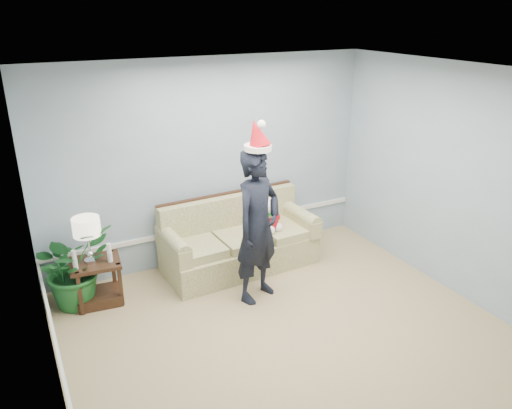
{
  "coord_description": "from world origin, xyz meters",
  "views": [
    {
      "loc": [
        -2.33,
        -3.34,
        3.24
      ],
      "look_at": [
        0.19,
        1.55,
        1.06
      ],
      "focal_mm": 35.0,
      "sensor_mm": 36.0,
      "label": 1
    }
  ],
  "objects": [
    {
      "name": "room_shell",
      "position": [
        0.0,
        0.0,
        1.35
      ],
      "size": [
        4.54,
        5.04,
        2.74
      ],
      "color": "tan",
      "rests_on": "ground"
    },
    {
      "name": "sofa",
      "position": [
        0.19,
        2.08,
        0.33
      ],
      "size": [
        2.03,
        0.93,
        0.93
      ],
      "rotation": [
        0.0,
        0.0,
        0.04
      ],
      "color": "olive",
      "rests_on": "room_shell"
    },
    {
      "name": "candle_pair",
      "position": [
        -1.68,
        1.92,
        0.64
      ],
      "size": [
        0.44,
        0.06,
        0.23
      ],
      "color": "silver",
      "rests_on": "side_table"
    },
    {
      "name": "wainscot_trim",
      "position": [
        -1.18,
        1.18,
        0.45
      ],
      "size": [
        4.49,
        4.99,
        0.06
      ],
      "color": "white",
      "rests_on": "room_shell"
    },
    {
      "name": "santa_hat",
      "position": [
        0.07,
        1.29,
        1.96
      ],
      "size": [
        0.4,
        0.43,
        0.35
      ],
      "rotation": [
        0.0,
        0.0,
        0.45
      ],
      "color": "white",
      "rests_on": "man"
    },
    {
      "name": "houseplant",
      "position": [
        -1.88,
        2.1,
        0.48
      ],
      "size": [
        1.12,
        1.08,
        0.96
      ],
      "primitive_type": "imported",
      "rotation": [
        0.0,
        0.0,
        0.53
      ],
      "color": "#1A5824",
      "rests_on": "room_shell"
    },
    {
      "name": "side_table",
      "position": [
        -1.65,
        2.01,
        0.21
      ],
      "size": [
        0.6,
        0.52,
        0.54
      ],
      "rotation": [
        0.0,
        0.0,
        -0.11
      ],
      "color": "#3C2416",
      "rests_on": "room_shell"
    },
    {
      "name": "teddy_bear",
      "position": [
        0.57,
        1.94,
        0.66
      ],
      "size": [
        0.36,
        0.36,
        0.46
      ],
      "rotation": [
        0.0,
        0.0,
        0.3
      ],
      "color": "white",
      "rests_on": "sofa"
    },
    {
      "name": "table_lamp",
      "position": [
        -1.69,
        2.02,
        0.95
      ],
      "size": [
        0.3,
        0.3,
        0.54
      ],
      "color": "silver",
      "rests_on": "side_table"
    },
    {
      "name": "man",
      "position": [
        0.07,
        1.27,
        0.91
      ],
      "size": [
        0.78,
        0.67,
        1.82
      ],
      "primitive_type": "imported",
      "rotation": [
        0.0,
        0.0,
        0.41
      ],
      "color": "black",
      "rests_on": "room_shell"
    }
  ]
}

